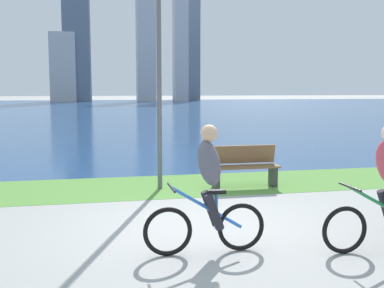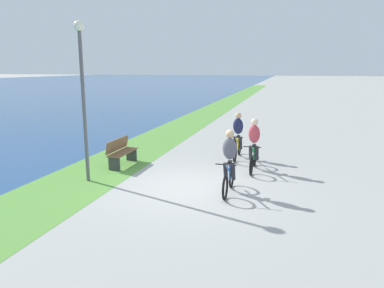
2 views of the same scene
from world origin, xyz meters
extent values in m
plane|color=#9E9E99|center=(0.00, 0.00, 0.00)|extent=(300.00, 300.00, 0.00)
cube|color=#59933D|center=(0.00, 3.27, 0.00)|extent=(120.00, 2.51, 0.01)
torus|color=black|center=(-0.64, -1.08, 0.32)|extent=(0.64, 0.06, 0.64)
torus|color=black|center=(0.34, -1.08, 0.32)|extent=(0.64, 0.06, 0.64)
cylinder|color=blue|center=(-0.12, -1.08, 0.60)|extent=(0.95, 0.04, 0.61)
cylinder|color=blue|center=(0.00, -1.08, 0.55)|extent=(0.04, 0.04, 0.47)
cube|color=black|center=(0.00, -1.08, 0.81)|extent=(0.24, 0.10, 0.05)
cylinder|color=black|center=(-0.59, -1.08, 0.89)|extent=(0.03, 0.52, 0.03)
ellipsoid|color=#595966|center=(-0.10, -1.08, 1.19)|extent=(0.40, 0.36, 0.65)
sphere|color=#D8AD84|center=(-0.10, -1.08, 1.57)|extent=(0.22, 0.22, 0.22)
cylinder|color=#26262D|center=(-0.05, -1.18, 0.57)|extent=(0.27, 0.11, 0.49)
cylinder|color=#26262D|center=(-0.05, -0.98, 0.57)|extent=(0.27, 0.11, 0.49)
torus|color=black|center=(1.61, -1.47, 0.31)|extent=(0.63, 0.06, 0.63)
torus|color=black|center=(2.69, -1.47, 0.31)|extent=(0.63, 0.06, 0.63)
cylinder|color=#268C4C|center=(2.18, -1.47, 0.60)|extent=(1.05, 0.04, 0.60)
cylinder|color=#268C4C|center=(2.31, -1.47, 0.55)|extent=(0.04, 0.04, 0.46)
cube|color=black|center=(2.31, -1.47, 0.80)|extent=(0.24, 0.10, 0.05)
cylinder|color=black|center=(1.66, -1.47, 0.88)|extent=(0.03, 0.52, 0.03)
ellipsoid|color=#BF3F4C|center=(2.21, -1.47, 1.18)|extent=(0.40, 0.36, 0.65)
sphere|color=beige|center=(2.21, -1.47, 1.56)|extent=(0.22, 0.22, 0.22)
cylinder|color=#26262D|center=(2.26, -1.57, 0.56)|extent=(0.27, 0.11, 0.49)
cylinder|color=#26262D|center=(2.26, -1.37, 0.56)|extent=(0.27, 0.11, 0.49)
torus|color=black|center=(3.05, -0.76, 0.31)|extent=(0.62, 0.06, 0.62)
torus|color=black|center=(4.15, -0.76, 0.31)|extent=(0.62, 0.06, 0.62)
cylinder|color=gold|center=(3.63, -0.76, 0.59)|extent=(1.07, 0.04, 0.60)
cylinder|color=gold|center=(3.77, -0.76, 0.54)|extent=(0.04, 0.04, 0.46)
cube|color=black|center=(3.77, -0.76, 0.79)|extent=(0.24, 0.10, 0.05)
cylinder|color=black|center=(3.10, -0.76, 0.87)|extent=(0.03, 0.52, 0.03)
ellipsoid|color=#1E234C|center=(3.66, -0.76, 1.17)|extent=(0.40, 0.36, 0.65)
sphere|color=#D8AD84|center=(3.66, -0.76, 1.55)|extent=(0.22, 0.22, 0.22)
cylinder|color=#26262D|center=(3.71, -0.86, 0.55)|extent=(0.27, 0.11, 0.49)
cylinder|color=#26262D|center=(3.71, -0.66, 0.55)|extent=(0.27, 0.11, 0.49)
cube|color=brown|center=(1.68, 2.79, 0.45)|extent=(1.50, 0.45, 0.04)
cube|color=brown|center=(1.68, 2.99, 0.70)|extent=(1.50, 0.11, 0.40)
cube|color=#38383D|center=(2.33, 2.79, 0.23)|extent=(0.08, 0.37, 0.45)
cube|color=#38383D|center=(1.03, 2.79, 0.23)|extent=(0.08, 0.37, 0.45)
cylinder|color=#595960|center=(-0.15, 3.02, 2.10)|extent=(0.10, 0.10, 4.20)
sphere|color=white|center=(-0.15, 3.02, 4.30)|extent=(0.28, 0.28, 0.28)
camera|label=1|loc=(-1.55, -6.85, 2.12)|focal=44.11mm
camera|label=2|loc=(-9.04, -2.54, 3.20)|focal=33.86mm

